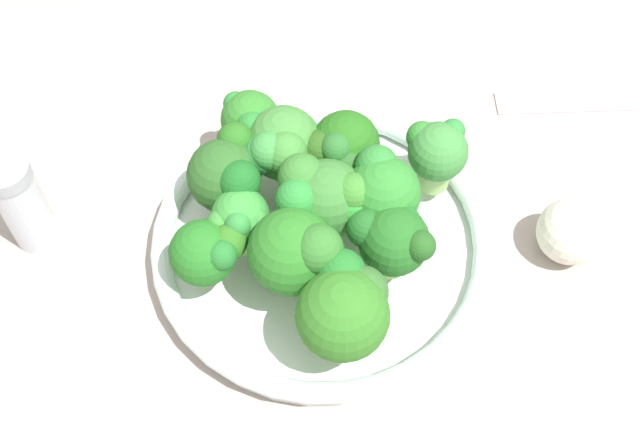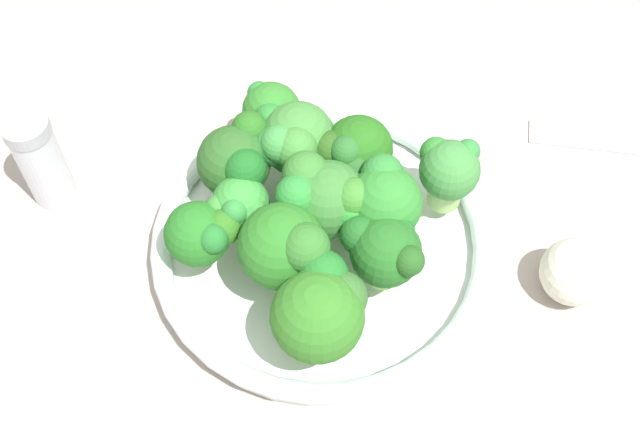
# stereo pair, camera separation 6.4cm
# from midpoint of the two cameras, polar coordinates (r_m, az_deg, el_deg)

# --- Properties ---
(ground_plane) EXTENTS (1.30, 1.30, 0.03)m
(ground_plane) POSITION_cam_midpoint_polar(r_m,az_deg,el_deg) (0.72, 3.82, -2.22)
(ground_plane) COLOR #ADA099
(bowl) EXTENTS (0.28, 0.28, 0.03)m
(bowl) POSITION_cam_midpoint_polar(r_m,az_deg,el_deg) (0.68, 2.70, -2.25)
(bowl) COLOR white
(bowl) RESTS_ON ground_plane
(broccoli_floret_0) EXTENTS (0.07, 0.07, 0.07)m
(broccoli_floret_0) POSITION_cam_midpoint_polar(r_m,az_deg,el_deg) (0.66, -2.93, 3.35)
(broccoli_floret_0) COLOR #94C760
(broccoli_floret_0) RESTS_ON bowl
(broccoli_floret_1) EXTENTS (0.05, 0.05, 0.06)m
(broccoli_floret_1) POSITION_cam_midpoint_polar(r_m,az_deg,el_deg) (0.63, -5.18, -1.66)
(broccoli_floret_1) COLOR #A1D368
(broccoli_floret_1) RESTS_ON bowl
(broccoli_floret_2) EXTENTS (0.06, 0.06, 0.07)m
(broccoli_floret_2) POSITION_cam_midpoint_polar(r_m,az_deg,el_deg) (0.67, 5.11, 3.94)
(broccoli_floret_2) COLOR #94C36A
(broccoli_floret_2) RESTS_ON bowl
(broccoli_floret_3) EXTENTS (0.07, 0.06, 0.07)m
(broccoli_floret_3) POSITION_cam_midpoint_polar(r_m,az_deg,el_deg) (0.67, 0.96, 4.64)
(broccoli_floret_3) COLOR #84C360
(broccoli_floret_3) RESTS_ON bowl
(broccoli_floret_4) EXTENTS (0.07, 0.08, 0.07)m
(broccoli_floret_4) POSITION_cam_midpoint_polar(r_m,az_deg,el_deg) (0.64, 3.07, 0.94)
(broccoli_floret_4) COLOR #7DBA56
(broccoli_floret_4) RESTS_ON bowl
(broccoli_floret_5) EXTENTS (0.08, 0.07, 0.08)m
(broccoli_floret_5) POSITION_cam_midpoint_polar(r_m,az_deg,el_deg) (0.59, 3.24, -6.88)
(broccoli_floret_5) COLOR #9BD06A
(broccoli_floret_5) RESTS_ON bowl
(broccoli_floret_6) EXTENTS (0.07, 0.08, 0.08)m
(broccoli_floret_6) POSITION_cam_midpoint_polar(r_m,az_deg,el_deg) (0.61, 0.44, -2.45)
(broccoli_floret_6) COLOR #8FC567
(broccoli_floret_6) RESTS_ON bowl
(broccoli_floret_7) EXTENTS (0.05, 0.05, 0.07)m
(broccoli_floret_7) POSITION_cam_midpoint_polar(r_m,az_deg,el_deg) (0.67, 11.48, 2.69)
(broccoli_floret_7) COLOR #A1CB74
(broccoli_floret_7) RESTS_ON bowl
(broccoli_floret_8) EXTENTS (0.05, 0.05, 0.06)m
(broccoli_floret_8) POSITION_cam_midpoint_polar(r_m,az_deg,el_deg) (0.64, -2.66, 0.17)
(broccoli_floret_8) COLOR #93D669
(broccoli_floret_8) RESTS_ON bowl
(broccoli_floret_9) EXTENTS (0.05, 0.06, 0.06)m
(broccoli_floret_9) POSITION_cam_midpoint_polar(r_m,az_deg,el_deg) (0.69, -0.66, 6.69)
(broccoli_floret_9) COLOR #9DD964
(broccoli_floret_9) RESTS_ON bowl
(broccoli_floret_10) EXTENTS (0.05, 0.07, 0.07)m
(broccoli_floret_10) POSITION_cam_midpoint_polar(r_m,az_deg,el_deg) (0.62, 7.39, -2.77)
(broccoli_floret_10) COLOR #99D668
(broccoli_floret_10) RESTS_ON bowl
(broccoli_floret_11) EXTENTS (0.06, 0.06, 0.07)m
(broccoli_floret_11) POSITION_cam_midpoint_polar(r_m,az_deg,el_deg) (0.64, 7.04, 0.63)
(broccoli_floret_11) COLOR #8FD569
(broccoli_floret_11) RESTS_ON bowl
(garlic_bulb) EXTENTS (0.05, 0.05, 0.05)m
(garlic_bulb) POSITION_cam_midpoint_polar(r_m,az_deg,el_deg) (0.69, 19.53, -4.02)
(garlic_bulb) COLOR white
(garlic_bulb) RESTS_ON ground_plane
(pepper_shaker) EXTENTS (0.04, 0.04, 0.10)m
(pepper_shaker) POSITION_cam_midpoint_polar(r_m,az_deg,el_deg) (0.71, -16.12, 3.34)
(pepper_shaker) COLOR silver
(pepper_shaker) RESTS_ON ground_plane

